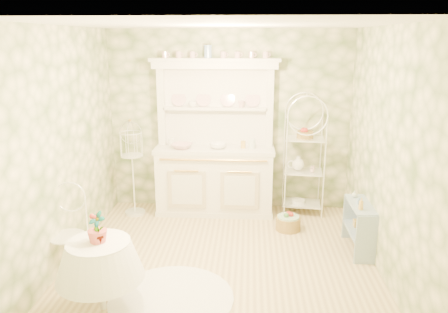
# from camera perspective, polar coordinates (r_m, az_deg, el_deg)

# --- Properties ---
(floor) EXTENTS (3.60, 3.60, 0.00)m
(floor) POSITION_cam_1_polar(r_m,az_deg,el_deg) (5.35, -0.33, -13.41)
(floor) COLOR #D6C089
(floor) RESTS_ON ground
(ceiling) EXTENTS (3.60, 3.60, 0.00)m
(ceiling) POSITION_cam_1_polar(r_m,az_deg,el_deg) (4.70, -0.38, 16.89)
(ceiling) COLOR white
(ceiling) RESTS_ON floor
(wall_left) EXTENTS (3.60, 3.60, 0.00)m
(wall_left) POSITION_cam_1_polar(r_m,az_deg,el_deg) (5.28, -20.24, 0.98)
(wall_left) COLOR beige
(wall_left) RESTS_ON floor
(wall_right) EXTENTS (3.60, 3.60, 0.00)m
(wall_right) POSITION_cam_1_polar(r_m,az_deg,el_deg) (5.07, 20.42, 0.39)
(wall_right) COLOR beige
(wall_right) RESTS_ON floor
(wall_back) EXTENTS (3.60, 3.60, 0.00)m
(wall_back) POSITION_cam_1_polar(r_m,az_deg,el_deg) (6.61, 0.67, 4.62)
(wall_back) COLOR beige
(wall_back) RESTS_ON floor
(wall_front) EXTENTS (3.60, 3.60, 0.00)m
(wall_front) POSITION_cam_1_polar(r_m,az_deg,el_deg) (3.15, -2.52, -7.43)
(wall_front) COLOR beige
(wall_front) RESTS_ON floor
(kitchen_dresser) EXTENTS (1.87, 0.61, 2.29)m
(kitchen_dresser) POSITION_cam_1_polar(r_m,az_deg,el_deg) (6.39, -1.25, 2.37)
(kitchen_dresser) COLOR white
(kitchen_dresser) RESTS_ON floor
(bakers_rack) EXTENTS (0.56, 0.43, 1.69)m
(bakers_rack) POSITION_cam_1_polar(r_m,az_deg,el_deg) (6.53, 10.37, -0.30)
(bakers_rack) COLOR white
(bakers_rack) RESTS_ON floor
(side_shelf) EXTENTS (0.27, 0.69, 0.59)m
(side_shelf) POSITION_cam_1_polar(r_m,az_deg,el_deg) (5.71, 17.22, -8.92)
(side_shelf) COLOR #91AABE
(side_shelf) RESTS_ON floor
(round_table) EXTENTS (0.81, 0.81, 0.70)m
(round_table) POSITION_cam_1_polar(r_m,az_deg,el_deg) (4.50, -15.77, -14.85)
(round_table) COLOR white
(round_table) RESTS_ON floor
(cafe_chair) EXTENTS (0.43, 0.43, 0.90)m
(cafe_chair) POSITION_cam_1_polar(r_m,az_deg,el_deg) (5.18, -19.80, -9.82)
(cafe_chair) COLOR white
(cafe_chair) RESTS_ON floor
(birdcage_stand) EXTENTS (0.35, 0.35, 1.39)m
(birdcage_stand) POSITION_cam_1_polar(r_m,az_deg,el_deg) (6.56, -11.84, -1.69)
(birdcage_stand) COLOR white
(birdcage_stand) RESTS_ON floor
(floor_basket) EXTENTS (0.40, 0.40, 0.24)m
(floor_basket) POSITION_cam_1_polar(r_m,az_deg,el_deg) (6.14, 8.38, -8.40)
(floor_basket) COLOR olive
(floor_basket) RESTS_ON floor
(lace_rug) EXTENTS (1.36, 1.36, 0.01)m
(lace_rug) POSITION_cam_1_polar(r_m,az_deg,el_deg) (4.70, -6.90, -17.85)
(lace_rug) COLOR white
(lace_rug) RESTS_ON floor
(bowl_floral) EXTENTS (0.37, 0.37, 0.07)m
(bowl_floral) POSITION_cam_1_polar(r_m,az_deg,el_deg) (6.39, -5.55, 1.12)
(bowl_floral) COLOR white
(bowl_floral) RESTS_ON kitchen_dresser
(bowl_white) EXTENTS (0.29, 0.29, 0.08)m
(bowl_white) POSITION_cam_1_polar(r_m,az_deg,el_deg) (6.36, -0.78, 1.13)
(bowl_white) COLOR white
(bowl_white) RESTS_ON kitchen_dresser
(cup_left) EXTENTS (0.14, 0.14, 0.09)m
(cup_left) POSITION_cam_1_polar(r_m,az_deg,el_deg) (6.49, -4.13, 6.72)
(cup_left) COLOR white
(cup_left) RESTS_ON kitchen_dresser
(cup_right) EXTENTS (0.14, 0.14, 0.10)m
(cup_right) POSITION_cam_1_polar(r_m,az_deg,el_deg) (6.44, 2.27, 6.68)
(cup_right) COLOR white
(cup_right) RESTS_ON kitchen_dresser
(potted_geranium) EXTENTS (0.19, 0.16, 0.31)m
(potted_geranium) POSITION_cam_1_polar(r_m,az_deg,el_deg) (4.24, -16.15, -9.21)
(potted_geranium) COLOR #3F7238
(potted_geranium) RESTS_ON round_table
(bottle_amber) EXTENTS (0.06, 0.06, 0.15)m
(bottle_amber) POSITION_cam_1_polar(r_m,az_deg,el_deg) (5.38, 17.47, -5.99)
(bottle_amber) COLOR gold
(bottle_amber) RESTS_ON side_shelf
(bottle_blue) EXTENTS (0.05, 0.05, 0.10)m
(bottle_blue) POSITION_cam_1_polar(r_m,az_deg,el_deg) (5.57, 17.21, -5.55)
(bottle_blue) COLOR #7FA0CF
(bottle_blue) RESTS_ON side_shelf
(bottle_glass) EXTENTS (0.09, 0.09, 0.09)m
(bottle_glass) POSITION_cam_1_polar(r_m,az_deg,el_deg) (5.78, 16.65, -4.81)
(bottle_glass) COLOR silver
(bottle_glass) RESTS_ON side_shelf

